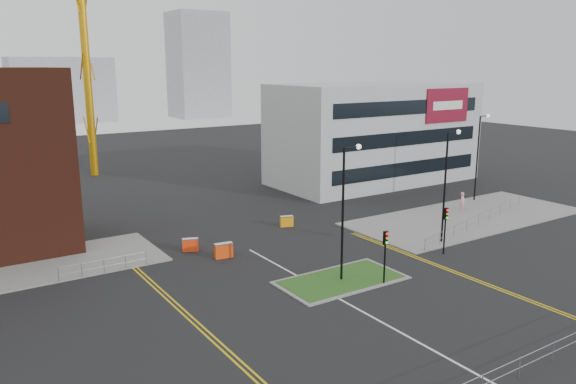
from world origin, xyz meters
The scene contains 24 objects.
ground centered at (0.00, 0.00, 0.00)m, with size 200.00×200.00×0.00m, color black.
pavement_right centered at (22.00, 14.00, 0.06)m, with size 24.00×10.00×0.12m, color slate.
island_kerb centered at (2.00, 8.00, 0.04)m, with size 8.60×4.60×0.08m, color slate.
grass_island centered at (2.00, 8.00, 0.06)m, with size 8.00×4.00×0.12m, color #2B521B.
office_block centered at (26.01, 31.97, 6.00)m, with size 25.00×12.20×12.00m.
streetlamp_island centered at (2.22, 8.00, 5.41)m, with size 1.46×0.36×9.18m.
streetlamp_right_near centered at (14.22, 10.00, 5.41)m, with size 1.46×0.36×9.18m.
streetlamp_right_far centered at (28.22, 18.00, 5.41)m, with size 1.46×0.36×9.18m.
traffic_light_island centered at (4.00, 5.98, 2.57)m, with size 0.28×0.33×3.65m.
traffic_light_right centered at (12.00, 7.98, 2.57)m, with size 0.28×0.33×3.65m.
railing_front centered at (0.00, -6.00, 0.78)m, with size 24.05×0.05×1.10m.
railing_left centered at (-11.00, 18.00, 0.74)m, with size 6.05×0.05×1.10m.
railing_right centered at (20.50, 11.50, 0.78)m, with size 19.05×5.05×1.10m.
centre_line centered at (0.00, 2.00, 0.01)m, with size 0.15×30.00×0.01m, color silver.
yellow_left_a centered at (-9.00, 10.00, 0.01)m, with size 0.12×24.00×0.01m, color gold.
yellow_left_b centered at (-8.70, 10.00, 0.01)m, with size 0.12×24.00×0.01m, color gold.
yellow_right_a centered at (9.50, 6.00, 0.01)m, with size 0.12×20.00×0.01m, color gold.
yellow_right_b centered at (9.80, 6.00, 0.01)m, with size 0.12×20.00×0.01m, color gold.
skyline_b centered at (10.00, 130.00, 8.00)m, with size 24.00×12.00×16.00m, color gray.
skyline_c centered at (45.00, 125.00, 14.00)m, with size 14.00×12.00×28.00m, color gray.
pedestrian centered at (23.50, 15.86, 0.97)m, with size 0.71×0.46×1.93m, color pink.
barrier_left centered at (-2.55, 16.47, 0.62)m, with size 1.42×0.64×1.15m.
barrier_mid centered at (-4.00, 19.29, 0.56)m, with size 1.29×0.83×1.03m.
barrier_right centered at (6.00, 20.88, 0.53)m, with size 1.23×0.72×0.98m.
Camera 1 is at (-20.45, -19.73, 14.20)m, focal length 35.00 mm.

